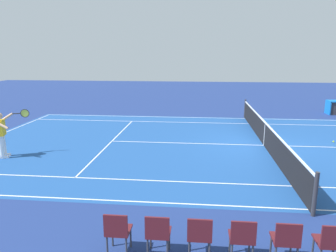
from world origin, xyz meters
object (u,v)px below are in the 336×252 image
(spectator_chair_1, at_px, (331,242))
(spectator_chair_4, at_px, (200,234))
(tennis_net, at_px, (265,134))
(tennis_ball, at_px, (333,142))
(tennis_player_near, at_px, (2,132))
(spectator_chair_6, at_px, (118,230))
(spectator_chair_2, at_px, (286,239))
(spectator_chair_3, at_px, (242,237))
(spectator_chair_5, at_px, (158,232))

(spectator_chair_1, relative_size, spectator_chair_4, 1.00)
(tennis_net, relative_size, tennis_ball, 177.27)
(tennis_player_near, xyz_separation_m, spectator_chair_6, (-5.57, 5.20, -0.41))
(tennis_net, xyz_separation_m, tennis_player_near, (9.71, 2.47, 0.44))
(tennis_player_near, relative_size, spectator_chair_4, 1.93)
(spectator_chair_2, distance_m, spectator_chair_4, 1.50)
(spectator_chair_3, relative_size, spectator_chair_4, 1.00)
(spectator_chair_1, relative_size, spectator_chair_6, 1.00)
(tennis_player_near, height_order, spectator_chair_2, tennis_player_near)
(tennis_net, distance_m, spectator_chair_6, 8.72)
(tennis_ball, relative_size, spectator_chair_6, 0.08)
(tennis_net, bearing_deg, spectator_chair_2, 81.62)
(tennis_ball, relative_size, spectator_chair_5, 0.08)
(tennis_ball, relative_size, spectator_chair_4, 0.08)
(spectator_chair_5, xyz_separation_m, spectator_chair_6, (0.75, 0.00, 0.00))
(spectator_chair_4, xyz_separation_m, spectator_chair_5, (0.75, 0.00, 0.00))
(spectator_chair_2, xyz_separation_m, spectator_chair_6, (3.01, 0.00, 0.00))
(spectator_chair_2, relative_size, spectator_chair_4, 1.00)
(tennis_net, height_order, spectator_chair_3, tennis_net)
(tennis_net, relative_size, spectator_chair_5, 13.30)
(tennis_player_near, relative_size, spectator_chair_2, 1.93)
(tennis_ball, bearing_deg, spectator_chair_3, 59.78)
(spectator_chair_3, xyz_separation_m, spectator_chair_6, (2.26, 0.00, 0.00))
(tennis_ball, xyz_separation_m, spectator_chair_3, (4.91, 8.44, 0.49))
(tennis_net, xyz_separation_m, spectator_chair_6, (4.14, 7.67, 0.03))
(spectator_chair_4, bearing_deg, tennis_ball, -123.88)
(tennis_net, relative_size, spectator_chair_1, 13.30)
(tennis_ball, height_order, spectator_chair_6, spectator_chair_6)
(spectator_chair_3, relative_size, spectator_chair_5, 1.00)
(spectator_chair_5, bearing_deg, tennis_ball, -127.26)
(spectator_chair_6, bearing_deg, spectator_chair_3, 180.00)
(tennis_net, height_order, tennis_ball, tennis_net)
(tennis_ball, bearing_deg, tennis_player_near, 14.24)
(tennis_ball, xyz_separation_m, spectator_chair_5, (6.42, 8.44, 0.49))
(tennis_player_near, xyz_separation_m, spectator_chair_3, (-7.82, 5.20, -0.41))
(spectator_chair_2, bearing_deg, tennis_ball, -116.26)
(tennis_player_near, relative_size, spectator_chair_5, 1.93)
(spectator_chair_2, relative_size, spectator_chair_5, 1.00)
(spectator_chair_4, height_order, spectator_chair_6, same)
(tennis_player_near, distance_m, tennis_ball, 13.17)
(spectator_chair_2, bearing_deg, spectator_chair_3, 0.00)
(tennis_net, distance_m, spectator_chair_4, 8.11)
(tennis_ball, height_order, spectator_chair_1, spectator_chair_1)
(spectator_chair_3, bearing_deg, spectator_chair_1, 180.00)
(spectator_chair_2, relative_size, spectator_chair_6, 1.00)
(tennis_ball, relative_size, spectator_chair_3, 0.08)
(tennis_player_near, bearing_deg, tennis_net, -165.72)
(spectator_chair_2, distance_m, spectator_chair_3, 0.75)
(spectator_chair_2, height_order, spectator_chair_3, same)
(spectator_chair_1, distance_m, spectator_chair_3, 1.50)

